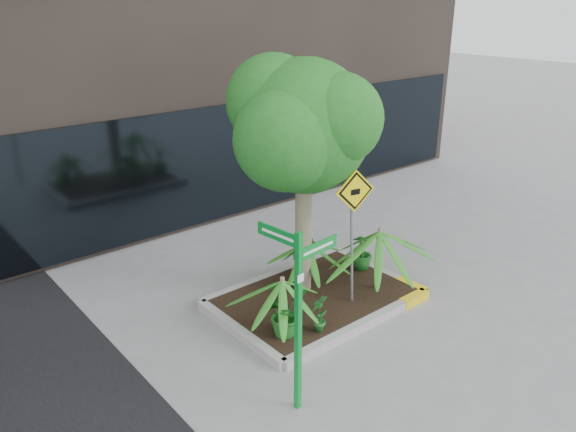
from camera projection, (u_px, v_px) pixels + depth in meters
ground at (318, 313)px, 9.33m from camera, size 80.00×80.00×0.00m
planter at (317, 297)px, 9.63m from camera, size 3.35×2.36×0.15m
tree at (304, 126)px, 8.80m from camera, size 2.75×2.44×4.13m
palm_front at (380, 231)px, 9.43m from camera, size 1.31×1.31×1.45m
palm_left at (282, 281)px, 8.37m from camera, size 0.98×0.98×1.08m
palm_back at (307, 243)px, 9.79m from camera, size 0.90×0.90×1.00m
shrub_a at (285, 313)px, 8.39m from camera, size 0.81×0.81×0.71m
shrub_b at (362, 251)px, 10.42m from camera, size 0.55×0.55×0.69m
shrub_c at (319, 313)px, 8.48m from camera, size 0.45×0.45×0.61m
shrub_d at (305, 254)px, 10.19m from camera, size 0.52×0.52×0.81m
street_sign_post at (298, 302)px, 6.73m from camera, size 0.75×0.72×2.45m
cattle_sign at (354, 214)px, 8.92m from camera, size 0.69×0.22×2.28m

